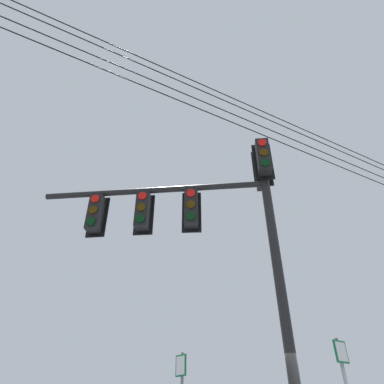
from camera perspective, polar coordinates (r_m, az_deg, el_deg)
The scene contains 2 objects.
signal_mast_assembly at distance 7.51m, azimuth 3.08°, elevation -4.79°, with size 1.47×5.41×7.14m.
overhead_wire_span at distance 10.21m, azimuth 17.74°, elevation 8.42°, with size 13.80×31.74×1.44m.
Camera 1 is at (-5.56, 2.91, 1.51)m, focal length 32.04 mm.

